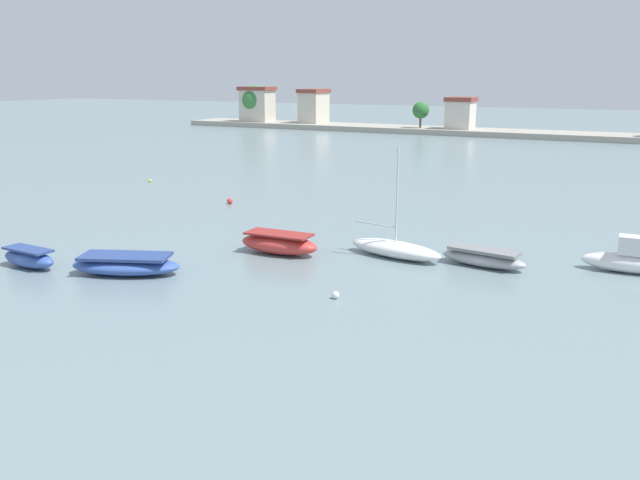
{
  "coord_description": "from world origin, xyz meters",
  "views": [
    {
      "loc": [
        29.64,
        -8.11,
        9.52
      ],
      "look_at": [
        14.0,
        21.64,
        1.02
      ],
      "focal_mm": 36.52,
      "sensor_mm": 36.0,
      "label": 1
    }
  ],
  "objects": [
    {
      "name": "moored_boat_2",
      "position": [
        1.58,
        13.27,
        0.48
      ],
      "size": [
        3.59,
        1.45,
        1.0
      ],
      "rotation": [
        0.0,
        0.0,
        -0.05
      ],
      "color": "#3856A8",
      "rests_on": "ground"
    },
    {
      "name": "moored_boat_3",
      "position": [
        6.82,
        14.69,
        0.47
      ],
      "size": [
        5.81,
        3.99,
        0.99
      ],
      "rotation": [
        0.0,
        0.0,
        0.39
      ],
      "color": "#3856A8",
      "rests_on": "ground"
    },
    {
      "name": "moored_boat_4",
      "position": [
        11.54,
        21.48,
        0.57
      ],
      "size": [
        4.68,
        1.97,
        1.17
      ],
      "rotation": [
        0.0,
        0.0,
        0.04
      ],
      "color": "#C63833",
      "rests_on": "ground"
    },
    {
      "name": "moored_boat_5",
      "position": [
        17.47,
        23.77,
        0.46
      ],
      "size": [
        5.67,
        2.53,
        5.96
      ],
      "rotation": [
        0.0,
        0.0,
        -0.18
      ],
      "color": "white",
      "rests_on": "ground"
    },
    {
      "name": "moored_boat_6",
      "position": [
        22.12,
        24.26,
        0.43
      ],
      "size": [
        4.62,
        1.98,
        0.92
      ],
      "rotation": [
        0.0,
        0.0,
        -0.13
      ],
      "color": "#9E9EA3",
      "rests_on": "ground"
    },
    {
      "name": "moored_boat_7",
      "position": [
        28.77,
        26.54,
        0.66
      ],
      "size": [
        4.33,
        1.41,
        1.86
      ],
      "rotation": [
        0.0,
        0.0,
        0.04
      ],
      "color": "white",
      "rests_on": "ground"
    },
    {
      "name": "mooring_buoy_0",
      "position": [
        17.63,
        16.21,
        0.17
      ],
      "size": [
        0.33,
        0.33,
        0.33
      ],
      "primitive_type": "sphere",
      "color": "white",
      "rests_on": "ground"
    },
    {
      "name": "mooring_buoy_1",
      "position": [
        0.75,
        32.01,
        0.22
      ],
      "size": [
        0.44,
        0.44,
        0.44
      ],
      "primitive_type": "sphere",
      "color": "red",
      "rests_on": "ground"
    },
    {
      "name": "mooring_buoy_3",
      "position": [
        -11.93,
        37.25,
        0.14
      ],
      "size": [
        0.29,
        0.29,
        0.29
      ],
      "primitive_type": "sphere",
      "color": "yellow",
      "rests_on": "ground"
    },
    {
      "name": "distant_shoreline",
      "position": [
        -8.06,
        100.56,
        2.28
      ],
      "size": [
        108.52,
        8.91,
        7.82
      ],
      "color": "#9E998C",
      "rests_on": "ground"
    }
  ]
}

